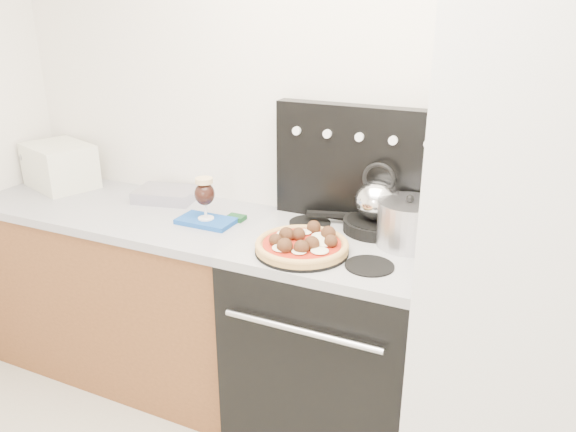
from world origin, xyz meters
The scene contains 16 objects.
room_shell centered at (0.00, 0.29, 1.25)m, with size 3.52×3.01×2.52m.
base_cabinet centered at (-1.02, 1.20, 0.43)m, with size 1.45×0.60×0.86m, color brown.
countertop centered at (-1.02, 1.20, 0.88)m, with size 1.48×0.63×0.04m, color #A7A7B0.
stove_body centered at (0.08, 1.18, 0.44)m, with size 0.76×0.65×0.88m, color black.
cooktop centered at (0.08, 1.18, 0.90)m, with size 0.76×0.65×0.04m, color #ADADB2.
backguard centered at (0.08, 1.45, 1.17)m, with size 0.76×0.08×0.50m, color black.
fridge centered at (0.78, 1.15, 0.95)m, with size 0.64×0.68×1.90m, color silver.
toaster_oven centered at (-1.52, 1.31, 1.01)m, with size 0.36×0.27×0.23m, color beige.
foil_sheet centered at (-0.88, 1.36, 0.93)m, with size 0.29×0.21×0.06m, color silver.
oven_mitt centered at (-0.53, 1.18, 0.91)m, with size 0.25×0.14×0.02m, color #174BA6.
beer_glass centered at (-0.53, 1.18, 1.02)m, with size 0.09×0.09×0.19m, color black, non-canonical shape.
pizza_pan centered at (-0.01, 1.04, 0.93)m, with size 0.36×0.36×0.01m, color black.
pizza centered at (-0.01, 1.04, 0.96)m, with size 0.36×0.36×0.05m, color tan, non-canonical shape.
skillet centered at (0.18, 1.36, 0.94)m, with size 0.27×0.27×0.05m, color black.
tea_kettle centered at (0.18, 1.36, 1.07)m, with size 0.19×0.19×0.20m, color silver, non-canonical shape.
stock_pot centered at (0.33, 1.27, 1.01)m, with size 0.24×0.24×0.17m, color silver.
Camera 1 is at (0.76, -0.76, 1.82)m, focal length 35.00 mm.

